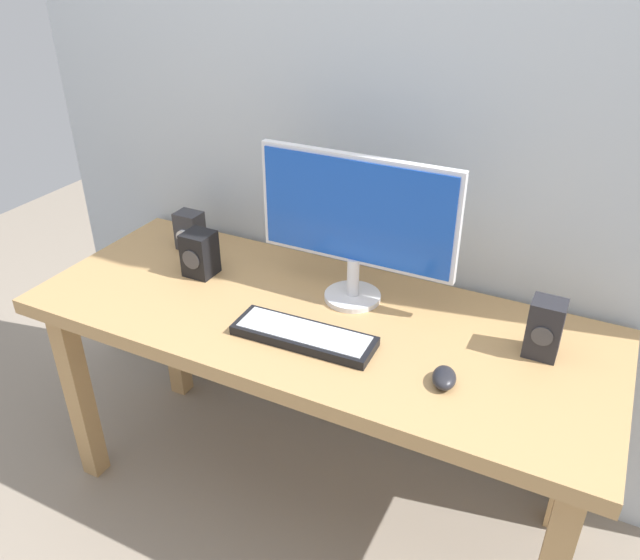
# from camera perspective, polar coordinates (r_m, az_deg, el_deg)

# --- Properties ---
(ground_plane) EXTENTS (6.00, 6.00, 0.00)m
(ground_plane) POSITION_cam_1_polar(r_m,az_deg,el_deg) (2.30, -0.45, -18.93)
(ground_plane) COLOR gray
(wall_back) EXTENTS (2.47, 0.04, 3.00)m
(wall_back) POSITION_cam_1_polar(r_m,az_deg,el_deg) (1.87, 5.03, 22.76)
(wall_back) COLOR #B2BCC6
(wall_back) RESTS_ON ground_plane
(desk) EXTENTS (1.69, 0.67, 0.74)m
(desk) POSITION_cam_1_polar(r_m,az_deg,el_deg) (1.86, -0.52, -5.56)
(desk) COLOR tan
(desk) RESTS_ON ground_plane
(monitor) EXTENTS (0.59, 0.17, 0.44)m
(monitor) POSITION_cam_1_polar(r_m,az_deg,el_deg) (1.77, 3.30, 5.55)
(monitor) COLOR silver
(monitor) RESTS_ON desk
(keyboard_primary) EXTENTS (0.40, 0.14, 0.03)m
(keyboard_primary) POSITION_cam_1_polar(r_m,az_deg,el_deg) (1.69, -1.48, -5.07)
(keyboard_primary) COLOR black
(keyboard_primary) RESTS_ON desk
(mouse) EXTENTS (0.08, 0.10, 0.04)m
(mouse) POSITION_cam_1_polar(r_m,az_deg,el_deg) (1.57, 11.24, -8.73)
(mouse) COLOR #232328
(mouse) RESTS_ON desk
(speaker_right) EXTENTS (0.08, 0.08, 0.16)m
(speaker_right) POSITION_cam_1_polar(r_m,az_deg,el_deg) (1.70, 19.79, -4.17)
(speaker_right) COLOR #232328
(speaker_right) RESTS_ON desk
(speaker_left) EXTENTS (0.09, 0.09, 0.14)m
(speaker_left) POSITION_cam_1_polar(r_m,az_deg,el_deg) (2.01, -10.90, 2.36)
(speaker_left) COLOR black
(speaker_left) RESTS_ON desk
(audio_controller) EXTENTS (0.09, 0.08, 0.13)m
(audio_controller) POSITION_cam_1_polar(r_m,az_deg,el_deg) (2.19, -11.78, 4.42)
(audio_controller) COLOR #333338
(audio_controller) RESTS_ON desk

